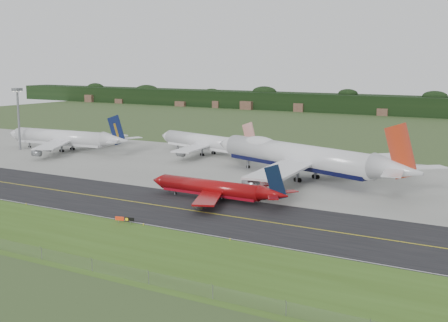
% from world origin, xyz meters
% --- Properties ---
extents(ground, '(600.00, 600.00, 0.00)m').
position_xyz_m(ground, '(0.00, 0.00, 0.00)').
color(ground, '#324821').
rests_on(ground, ground).
extents(grass_verge, '(400.00, 30.00, 0.01)m').
position_xyz_m(grass_verge, '(0.00, -35.00, 0.01)').
color(grass_verge, '#365519').
rests_on(grass_verge, ground).
extents(taxiway, '(400.00, 32.00, 0.02)m').
position_xyz_m(taxiway, '(0.00, -4.00, 0.01)').
color(taxiway, black).
rests_on(taxiway, ground).
extents(apron, '(400.00, 78.00, 0.01)m').
position_xyz_m(apron, '(0.00, 51.00, 0.01)').
color(apron, gray).
rests_on(apron, ground).
extents(taxiway_centreline, '(400.00, 0.40, 0.00)m').
position_xyz_m(taxiway_centreline, '(0.00, -4.00, 0.03)').
color(taxiway_centreline, gold).
rests_on(taxiway_centreline, taxiway).
extents(taxiway_edge_line, '(400.00, 0.25, 0.00)m').
position_xyz_m(taxiway_edge_line, '(0.00, -19.50, 0.03)').
color(taxiway_edge_line, silver).
rests_on(taxiway_edge_line, taxiway).
extents(perimeter_fence, '(320.00, 0.10, 320.00)m').
position_xyz_m(perimeter_fence, '(0.00, -48.00, 1.10)').
color(perimeter_fence, slate).
rests_on(perimeter_fence, ground).
extents(horizon_treeline, '(700.00, 25.00, 12.00)m').
position_xyz_m(horizon_treeline, '(0.00, 273.76, 5.47)').
color(horizon_treeline, black).
rests_on(horizon_treeline, ground).
extents(jet_ba_747, '(75.89, 61.18, 19.63)m').
position_xyz_m(jet_ba_747, '(15.16, 44.61, 6.68)').
color(jet_ba_747, silver).
rests_on(jet_ba_747, ground).
extents(jet_red_737, '(40.09, 32.78, 10.85)m').
position_xyz_m(jet_red_737, '(8.04, 7.98, 3.00)').
color(jet_red_737, maroon).
rests_on(jet_red_737, ground).
extents(jet_navy_gold, '(58.46, 50.78, 15.08)m').
position_xyz_m(jet_navy_gold, '(-86.95, 50.59, 4.95)').
color(jet_navy_gold, silver).
rests_on(jet_navy_gold, ground).
extents(jet_star_tail, '(52.15, 42.75, 13.92)m').
position_xyz_m(jet_star_tail, '(-34.92, 70.58, 4.64)').
color(jet_star_tail, silver).
rests_on(jet_star_tail, ground).
extents(floodlight_mast, '(3.00, 3.00, 24.16)m').
position_xyz_m(floodlight_mast, '(-105.37, 43.72, 16.64)').
color(floodlight_mast, slate).
rests_on(floodlight_mast, ground).
extents(taxiway_sign, '(4.40, 1.18, 1.49)m').
position_xyz_m(taxiway_sign, '(2.74, -21.52, 1.05)').
color(taxiway_sign, slate).
rests_on(taxiway_sign, ground).
extents(edge_marker_left, '(0.16, 0.16, 0.50)m').
position_xyz_m(edge_marker_left, '(-29.25, -20.50, 0.25)').
color(edge_marker_left, yellow).
rests_on(edge_marker_left, ground).
extents(edge_marker_center, '(0.16, 0.16, 0.50)m').
position_xyz_m(edge_marker_center, '(7.08, -20.50, 0.25)').
color(edge_marker_center, yellow).
rests_on(edge_marker_center, ground).
extents(edge_marker_right, '(0.16, 0.16, 0.50)m').
position_xyz_m(edge_marker_right, '(28.70, -20.50, 0.25)').
color(edge_marker_right, yellow).
rests_on(edge_marker_right, ground).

